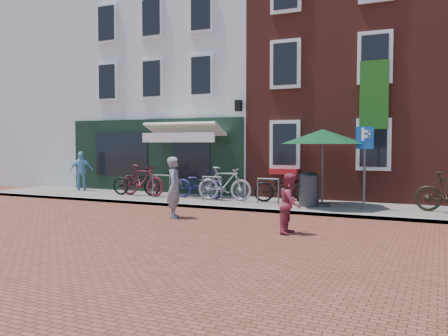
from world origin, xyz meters
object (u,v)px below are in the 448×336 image
at_px(parking_sign, 365,153).
at_px(parasol, 323,134).
at_px(woman, 175,187).
at_px(litter_bin, 309,187).
at_px(bicycle_0, 136,182).
at_px(bicycle_4, 283,187).
at_px(cafe_person, 81,171).
at_px(bicycle_1, 142,180).
at_px(bicycle_3, 225,184).
at_px(boy, 291,203).
at_px(bicycle_2, 199,184).

relative_size(parking_sign, parasol, 0.91).
distance_m(parking_sign, woman, 5.60).
distance_m(litter_bin, parking_sign, 1.98).
xyz_separation_m(bicycle_0, bicycle_4, (5.63, 0.25, 0.00)).
height_order(cafe_person, bicycle_1, cafe_person).
bearing_deg(cafe_person, litter_bin, 136.00).
relative_size(parasol, cafe_person, 1.67).
xyz_separation_m(litter_bin, bicycle_4, (-1.00, 0.55, -0.07)).
xyz_separation_m(bicycle_0, bicycle_3, (3.68, -0.12, 0.06)).
distance_m(parasol, cafe_person, 10.32).
height_order(parking_sign, bicycle_4, parking_sign).
xyz_separation_m(parking_sign, woman, (-4.58, -3.09, -0.93)).
distance_m(parasol, woman, 4.91).
bearing_deg(bicycle_3, woman, 175.25).
relative_size(parasol, woman, 1.60).
bearing_deg(bicycle_3, parking_sign, -98.57).
relative_size(parasol, boy, 1.96).
xyz_separation_m(woman, bicycle_1, (-3.39, 3.39, -0.17)).
height_order(litter_bin, bicycle_1, bicycle_1).
relative_size(bicycle_0, bicycle_4, 1.00).
height_order(litter_bin, bicycle_2, litter_bin).
bearing_deg(bicycle_4, bicycle_1, 80.41).
bearing_deg(bicycle_0, boy, -127.94).
height_order(woman, bicycle_4, woman).
xyz_separation_m(bicycle_0, bicycle_1, (0.32, -0.08, 0.06)).
bearing_deg(litter_bin, parasol, 21.60).
bearing_deg(bicycle_4, parking_sign, -116.39).
xyz_separation_m(parking_sign, bicycle_3, (-4.61, 0.26, -1.10)).
distance_m(parking_sign, boy, 4.22).
distance_m(litter_bin, bicycle_3, 2.96).
bearing_deg(parasol, cafe_person, 175.48).
distance_m(bicycle_0, bicycle_4, 5.64).
bearing_deg(parasol, bicycle_0, 178.76).
xyz_separation_m(woman, bicycle_0, (-3.71, 3.47, -0.22)).
relative_size(parking_sign, woman, 1.45).
bearing_deg(boy, bicycle_2, 48.11).
bearing_deg(parking_sign, bicycle_0, 177.39).
bearing_deg(boy, woman, 77.97).
height_order(bicycle_0, bicycle_3, bicycle_3).
bearing_deg(boy, bicycle_4, 20.98).
relative_size(woman, bicycle_2, 0.85).
xyz_separation_m(parking_sign, boy, (-1.04, -3.95, -1.09)).
xyz_separation_m(litter_bin, bicycle_3, (-2.96, 0.18, -0.01)).
bearing_deg(bicycle_0, bicycle_2, -95.40).
relative_size(bicycle_3, bicycle_4, 0.97).
bearing_deg(litter_bin, parking_sign, -2.76).
bearing_deg(woman, parking_sign, -79.19).
bearing_deg(woman, bicycle_3, -22.65).
relative_size(litter_bin, parasol, 0.42).
height_order(woman, bicycle_3, woman).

